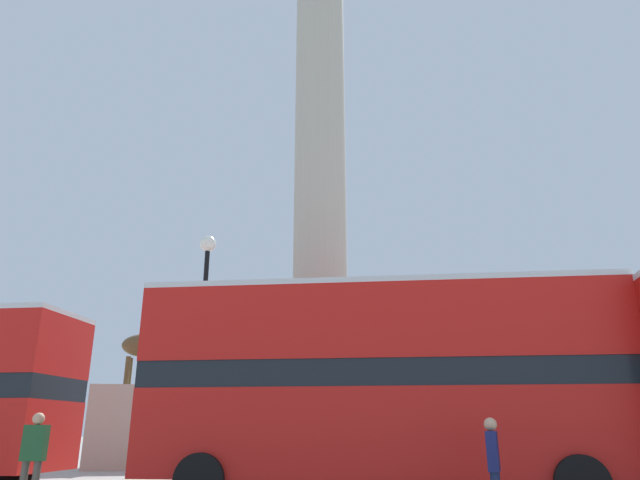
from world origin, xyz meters
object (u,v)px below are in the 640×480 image
(equestrian_statue, at_px, (141,420))
(monument_column, at_px, (320,246))
(street_lamp, at_px, (203,327))
(pedestrian_near_lamp, at_px, (494,465))
(bus_b, at_px, (381,379))
(pedestrian_by_plinth, at_px, (33,453))

(equestrian_statue, bearing_deg, monument_column, -43.76)
(monument_column, xyz_separation_m, street_lamp, (-2.71, -3.24, -3.24))
(pedestrian_near_lamp, bearing_deg, equestrian_statue, -124.21)
(monument_column, height_order, street_lamp, monument_column)
(street_lamp, bearing_deg, equestrian_statue, 128.60)
(bus_b, height_order, pedestrian_by_plinth, bus_b)
(equestrian_statue, distance_m, pedestrian_near_lamp, 17.05)
(monument_column, xyz_separation_m, equestrian_statue, (-8.01, 3.40, -5.63))
(equestrian_statue, bearing_deg, pedestrian_near_lamp, -62.98)
(monument_column, distance_m, pedestrian_by_plinth, 10.96)
(bus_b, xyz_separation_m, equestrian_statue, (-10.56, 8.87, -0.67))
(street_lamp, distance_m, pedestrian_by_plinth, 5.82)
(bus_b, height_order, pedestrian_near_lamp, bus_b)
(pedestrian_by_plinth, bearing_deg, monument_column, -122.48)
(street_lamp, relative_size, pedestrian_near_lamp, 4.28)
(equestrian_statue, bearing_deg, bus_b, -60.81)
(monument_column, relative_size, equestrian_statue, 3.34)
(pedestrian_near_lamp, bearing_deg, pedestrian_by_plinth, -82.78)
(monument_column, height_order, equestrian_statue, monument_column)
(monument_column, xyz_separation_m, pedestrian_near_lamp, (4.60, -8.04, -6.54))
(bus_b, relative_size, pedestrian_near_lamp, 6.41)
(pedestrian_by_plinth, bearing_deg, pedestrian_near_lamp, 173.48)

